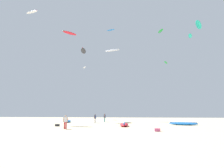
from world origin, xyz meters
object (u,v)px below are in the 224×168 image
person_midground (95,118)px  kite_grounded_near (67,121)px  person_foreground (65,121)px  kite_grounded_mid (124,125)px  gear_bag (57,125)px  kite_aloft_2 (111,30)px  kite_aloft_4 (70,33)px  kite_aloft_6 (199,25)px  person_left (105,117)px  cooler_box (157,130)px  kite_aloft_0 (190,36)px  kite_aloft_9 (32,12)px  kite_aloft_3 (166,63)px  kite_aloft_5 (83,51)px  kite_aloft_1 (84,67)px  kite_grounded_far (183,124)px  kite_aloft_8 (112,50)px  kite_aloft_7 (161,31)px

person_midground → kite_grounded_near: bearing=-170.5°
person_foreground → kite_grounded_mid: 8.66m
person_midground → gear_bag: 10.11m
kite_aloft_2 → kite_aloft_4: size_ratio=0.71×
person_foreground → gear_bag: size_ratio=2.92×
person_midground → kite_aloft_6: 29.38m
person_left → kite_aloft_6: size_ratio=0.38×
kite_aloft_6 → kite_grounded_mid: bearing=-141.9°
cooler_box → kite_grounded_mid: bearing=119.5°
kite_aloft_0 → gear_bag: bearing=-155.9°
person_midground → kite_aloft_9: (-17.71, 4.28, 26.02)m
kite_grounded_mid → kite_aloft_3: bearing=60.8°
kite_grounded_near → kite_aloft_5: bearing=89.9°
kite_aloft_1 → kite_aloft_2: size_ratio=0.97×
kite_grounded_far → kite_aloft_9: 43.29m
kite_aloft_5 → kite_aloft_3: bearing=-9.4°
person_midground → kite_aloft_3: size_ratio=0.66×
kite_aloft_8 → kite_aloft_4: bearing=-166.6°
kite_grounded_near → kite_aloft_2: bearing=69.4°
kite_aloft_1 → kite_aloft_3: kite_aloft_1 is taller
person_foreground → kite_aloft_6: size_ratio=0.35×
person_left → kite_aloft_2: (-0.84, 14.48, 26.68)m
kite_grounded_near → kite_grounded_mid: size_ratio=1.19×
kite_grounded_far → kite_aloft_4: size_ratio=1.17×
person_midground → kite_aloft_9: bearing=-171.4°
kite_aloft_4 → kite_aloft_8: kite_aloft_4 is taller
kite_aloft_1 → kite_aloft_2: bearing=-24.2°
cooler_box → gear_bag: (-13.43, 5.55, 0.00)m
kite_grounded_far → kite_aloft_4: bearing=147.4°
kite_aloft_2 → kite_aloft_9: kite_aloft_2 is taller
kite_grounded_near → kite_aloft_4: kite_aloft_4 is taller
kite_grounded_mid → kite_aloft_1: size_ratio=1.59×
person_left → kite_aloft_9: size_ratio=0.46×
kite_grounded_mid → kite_aloft_1: kite_aloft_1 is taller
kite_aloft_5 → kite_aloft_7: 22.64m
gear_bag → kite_aloft_6: bearing=28.4°
kite_aloft_9 → person_foreground: bearing=-46.1°
kite_aloft_8 → kite_aloft_9: size_ratio=1.22×
person_left → kite_aloft_4: size_ratio=0.45×
kite_aloft_7 → kite_aloft_5: bearing=-168.1°
kite_aloft_2 → kite_aloft_4: 13.13m
person_midground → kite_aloft_1: (-9.22, 22.72, 16.04)m
kite_grounded_far → cooler_box: size_ratio=8.07×
person_foreground → cooler_box: bearing=57.1°
kite_aloft_0 → kite_aloft_4: bearing=158.3°
kite_aloft_0 → kite_aloft_1: kite_aloft_1 is taller
person_foreground → person_midground: (0.43, 13.65, 0.00)m
kite_aloft_4 → kite_aloft_7: kite_aloft_7 is taller
kite_grounded_far → kite_aloft_6: kite_aloft_6 is taller
kite_aloft_9 → gear_bag: bearing=-43.8°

